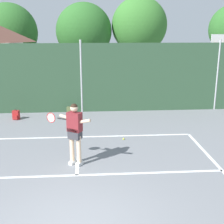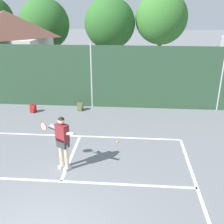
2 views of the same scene
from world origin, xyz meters
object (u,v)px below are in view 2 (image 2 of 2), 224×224
tennis_ball (117,142)px  backpack_olive (80,107)px  backpack_red (33,109)px  tennis_player (62,139)px

tennis_ball → backpack_olive: bearing=122.8°
backpack_red → backpack_olive: (2.33, 0.44, 0.00)m
tennis_ball → backpack_red: size_ratio=0.14×
tennis_player → backpack_red: bearing=120.5°
tennis_player → tennis_ball: 2.75m
tennis_player → backpack_red: size_ratio=4.01×
tennis_player → tennis_ball: size_ratio=28.10×
backpack_red → backpack_olive: same height
backpack_red → backpack_olive: bearing=10.8°
tennis_ball → backpack_red: (-4.44, 2.83, 0.16)m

